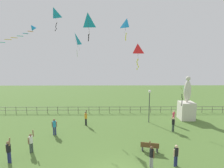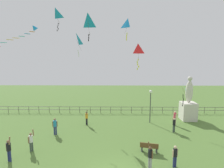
{
  "view_description": "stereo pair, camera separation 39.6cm",
  "coord_description": "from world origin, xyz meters",
  "px_view_note": "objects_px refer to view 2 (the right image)",
  "views": [
    {
      "loc": [
        -0.3,
        -10.76,
        7.79
      ],
      "look_at": [
        -0.14,
        5.95,
        5.36
      ],
      "focal_mm": 28.98,
      "sensor_mm": 36.0,
      "label": 1
    },
    {
      "loc": [
        0.1,
        -10.76,
        7.79
      ],
      "look_at": [
        -0.14,
        5.95,
        5.36
      ],
      "focal_mm": 28.98,
      "sensor_mm": 36.0,
      "label": 2
    }
  ],
  "objects_px": {
    "streamer_kite": "(28,31)",
    "kite_4": "(76,40)",
    "person_7": "(175,155)",
    "kite_5": "(182,88)",
    "park_bench": "(149,147)",
    "person_4": "(9,149)",
    "person_0": "(174,124)",
    "person_3": "(87,117)",
    "kite_1": "(138,50)",
    "lamppost": "(151,99)",
    "person_5": "(175,117)",
    "kite_0": "(128,24)",
    "statue_monument": "(188,106)",
    "kite_3": "(88,21)",
    "person_6": "(55,125)",
    "person_2": "(150,155)",
    "kite_2": "(55,14)",
    "person_1": "(31,141)"
  },
  "relations": [
    {
      "from": "person_7",
      "to": "person_5",
      "type": "bearing_deg",
      "value": 71.82
    },
    {
      "from": "person_7",
      "to": "kite_2",
      "type": "xyz_separation_m",
      "value": [
        -11.99,
        12.13,
        12.47
      ]
    },
    {
      "from": "person_4",
      "to": "kite_5",
      "type": "relative_size",
      "value": 0.79
    },
    {
      "from": "person_4",
      "to": "kite_3",
      "type": "xyz_separation_m",
      "value": [
        5.56,
        3.95,
        9.97
      ]
    },
    {
      "from": "person_5",
      "to": "kite_0",
      "type": "xyz_separation_m",
      "value": [
        -5.54,
        0.59,
        10.45
      ]
    },
    {
      "from": "person_3",
      "to": "statue_monument",
      "type": "bearing_deg",
      "value": 9.34
    },
    {
      "from": "lamppost",
      "to": "kite_1",
      "type": "height_order",
      "value": "kite_1"
    },
    {
      "from": "person_7",
      "to": "kite_0",
      "type": "bearing_deg",
      "value": 108.31
    },
    {
      "from": "person_2",
      "to": "kite_3",
      "type": "xyz_separation_m",
      "value": [
        -4.91,
        4.63,
        10.02
      ]
    },
    {
      "from": "person_2",
      "to": "person_6",
      "type": "xyz_separation_m",
      "value": [
        -8.59,
        5.56,
        0.03
      ]
    },
    {
      "from": "person_7",
      "to": "kite_5",
      "type": "relative_size",
      "value": 0.64
    },
    {
      "from": "person_7",
      "to": "kite_1",
      "type": "height_order",
      "value": "kite_1"
    },
    {
      "from": "person_1",
      "to": "kite_2",
      "type": "height_order",
      "value": "kite_2"
    },
    {
      "from": "park_bench",
      "to": "streamer_kite",
      "type": "xyz_separation_m",
      "value": [
        -12.27,
        5.86,
        10.21
      ]
    },
    {
      "from": "person_7",
      "to": "person_6",
      "type": "bearing_deg",
      "value": 152.42
    },
    {
      "from": "statue_monument",
      "to": "kite_0",
      "type": "relative_size",
      "value": 2.32
    },
    {
      "from": "person_7",
      "to": "kite_4",
      "type": "distance_m",
      "value": 16.71
    },
    {
      "from": "person_0",
      "to": "person_4",
      "type": "height_order",
      "value": "person_4"
    },
    {
      "from": "person_2",
      "to": "person_7",
      "type": "xyz_separation_m",
      "value": [
        1.79,
        0.14,
        -0.03
      ]
    },
    {
      "from": "person_2",
      "to": "kite_3",
      "type": "height_order",
      "value": "kite_3"
    },
    {
      "from": "kite_3",
      "to": "person_2",
      "type": "bearing_deg",
      "value": -43.28
    },
    {
      "from": "person_7",
      "to": "kite_1",
      "type": "relative_size",
      "value": 0.65
    },
    {
      "from": "person_4",
      "to": "streamer_kite",
      "type": "bearing_deg",
      "value": 101.14
    },
    {
      "from": "kite_2",
      "to": "kite_4",
      "type": "distance_m",
      "value": 4.71
    },
    {
      "from": "statue_monument",
      "to": "lamppost",
      "type": "height_order",
      "value": "statue_monument"
    },
    {
      "from": "park_bench",
      "to": "streamer_kite",
      "type": "bearing_deg",
      "value": 154.48
    },
    {
      "from": "person_6",
      "to": "kite_0",
      "type": "xyz_separation_m",
      "value": [
        7.51,
        3.27,
        10.46
      ]
    },
    {
      "from": "person_5",
      "to": "kite_2",
      "type": "bearing_deg",
      "value": 164.64
    },
    {
      "from": "person_2",
      "to": "kite_1",
      "type": "xyz_separation_m",
      "value": [
        -0.25,
        6.08,
        7.55
      ]
    },
    {
      "from": "kite_5",
      "to": "park_bench",
      "type": "bearing_deg",
      "value": -131.69
    },
    {
      "from": "person_0",
      "to": "person_5",
      "type": "height_order",
      "value": "person_0"
    },
    {
      "from": "kite_2",
      "to": "kite_4",
      "type": "bearing_deg",
      "value": -25.91
    },
    {
      "from": "park_bench",
      "to": "person_3",
      "type": "bearing_deg",
      "value": 135.36
    },
    {
      "from": "person_4",
      "to": "person_7",
      "type": "relative_size",
      "value": 1.24
    },
    {
      "from": "kite_2",
      "to": "kite_4",
      "type": "xyz_separation_m",
      "value": [
        2.91,
        -1.41,
        -3.42
      ]
    },
    {
      "from": "person_0",
      "to": "person_3",
      "type": "height_order",
      "value": "person_3"
    },
    {
      "from": "person_4",
      "to": "kite_0",
      "type": "height_order",
      "value": "kite_0"
    },
    {
      "from": "streamer_kite",
      "to": "kite_4",
      "type": "bearing_deg",
      "value": 31.28
    },
    {
      "from": "person_0",
      "to": "person_7",
      "type": "xyz_separation_m",
      "value": [
        -1.94,
        -6.18,
        0.01
      ]
    },
    {
      "from": "person_2",
      "to": "streamer_kite",
      "type": "distance_m",
      "value": 17.36
    },
    {
      "from": "person_2",
      "to": "person_5",
      "type": "bearing_deg",
      "value": 61.61
    },
    {
      "from": "park_bench",
      "to": "kite_1",
      "type": "distance_m",
      "value": 8.96
    },
    {
      "from": "statue_monument",
      "to": "kite_3",
      "type": "height_order",
      "value": "kite_3"
    },
    {
      "from": "person_2",
      "to": "person_6",
      "type": "distance_m",
      "value": 10.23
    },
    {
      "from": "person_0",
      "to": "kite_2",
      "type": "distance_m",
      "value": 19.62
    },
    {
      "from": "kite_5",
      "to": "streamer_kite",
      "type": "xyz_separation_m",
      "value": [
        -16.48,
        1.14,
        6.04
      ]
    },
    {
      "from": "person_3",
      "to": "kite_1",
      "type": "bearing_deg",
      "value": -21.15
    },
    {
      "from": "statue_monument",
      "to": "person_4",
      "type": "height_order",
      "value": "statue_monument"
    },
    {
      "from": "person_2",
      "to": "person_1",
      "type": "bearing_deg",
      "value": 167.09
    },
    {
      "from": "person_2",
      "to": "kite_0",
      "type": "xyz_separation_m",
      "value": [
        -1.08,
        8.84,
        10.48
      ]
    }
  ]
}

